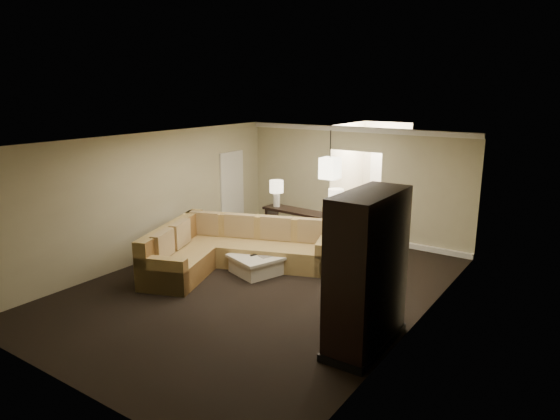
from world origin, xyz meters
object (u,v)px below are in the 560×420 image
Objects in this scene: drink_table at (363,268)px; coffee_table at (257,264)px; sectional_sofa at (230,249)px; person at (394,196)px; armoire at (366,274)px; console_table at (304,225)px.

coffee_table is at bearing -169.03° from drink_table.
sectional_sofa is 5.36m from person.
armoire is at bearing -40.46° from sectional_sofa.
armoire is 3.86× the size of drink_table.
person reaches higher than console_table.
armoire is at bearing 128.93° from person.
console_table is at bearing 144.22° from drink_table.
coffee_table is 3.54m from armoire.
console_table is 1.34× the size of person.
sectional_sofa is 5.86× the size of drink_table.
sectional_sofa reaches higher than drink_table.
coffee_table is 0.53× the size of console_table.
sectional_sofa is 1.58× the size of console_table.
person reaches higher than sectional_sofa.
coffee_table is 5.16m from person.
armoire is 1.39× the size of person.
sectional_sofa is 2.97× the size of coffee_table.
drink_table is (2.85, 0.48, 0.03)m from sectional_sofa.
armoire is 2.20m from drink_table.
sectional_sofa reaches higher than console_table.
person is (1.61, 5.09, 0.44)m from sectional_sofa.
person is at bearing 108.24° from armoire.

